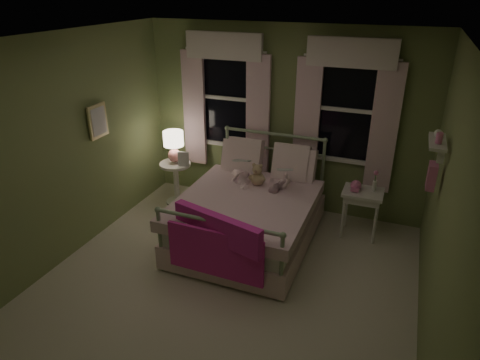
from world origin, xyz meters
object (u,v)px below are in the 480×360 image
at_px(child_left, 242,156).
at_px(child_right, 282,167).
at_px(teddy_bear, 257,176).
at_px(table_lamp, 174,143).
at_px(nightstand_left, 176,177).
at_px(nightstand_right, 362,198).
at_px(bed, 250,213).

height_order(child_left, child_right, child_left).
height_order(teddy_bear, table_lamp, table_lamp).
xyz_separation_m(nightstand_left, table_lamp, (0.00, -0.00, 0.54)).
height_order(child_left, table_lamp, child_left).
distance_m(teddy_bear, nightstand_right, 1.37).
relative_size(bed, child_left, 2.52).
bearing_deg(table_lamp, nightstand_left, 90.00).
bearing_deg(table_lamp, child_right, -4.73).
relative_size(bed, teddy_bear, 6.61).
bearing_deg(nightstand_right, table_lamp, -178.63).
bearing_deg(bed, child_right, 56.40).
xyz_separation_m(child_left, nightstand_right, (1.58, 0.20, -0.42)).
distance_m(bed, teddy_bear, 0.49).
height_order(bed, nightstand_right, bed).
bearing_deg(child_right, nightstand_left, 3.43).
height_order(child_left, nightstand_left, child_left).
bearing_deg(nightstand_left, bed, -21.98).
height_order(bed, child_right, child_right).
relative_size(child_left, teddy_bear, 2.62).
bearing_deg(nightstand_left, teddy_bear, -12.06).
distance_m(bed, table_lamp, 1.60).
bearing_deg(table_lamp, teddy_bear, -12.06).
xyz_separation_m(nightstand_left, nightstand_right, (2.69, 0.06, 0.13)).
distance_m(child_right, table_lamp, 1.67).
xyz_separation_m(child_left, nightstand_left, (-1.11, 0.14, -0.55)).
xyz_separation_m(teddy_bear, nightstand_right, (1.30, 0.36, -0.24)).
relative_size(teddy_bear, table_lamp, 0.66).
xyz_separation_m(teddy_bear, nightstand_left, (-1.39, 0.30, -0.37)).
bearing_deg(nightstand_left, table_lamp, -90.00).
height_order(teddy_bear, nightstand_right, teddy_bear).
bearing_deg(teddy_bear, child_right, 29.50).
relative_size(bed, table_lamp, 4.40).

